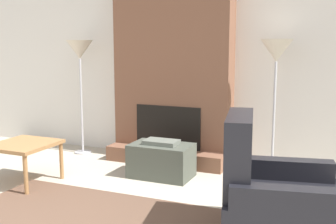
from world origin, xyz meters
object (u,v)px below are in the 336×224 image
Objects in this scene: armchair at (274,203)px; floor_lamp_right at (276,56)px; floor_lamp_left at (80,54)px; ottoman at (161,160)px; side_table at (24,148)px.

floor_lamp_right is (-0.28, 1.66, 1.13)m from armchair.
armchair is 3.58m from floor_lamp_left.
ottoman is 0.45× the size of floor_lamp_left.
floor_lamp_right is at bearing 28.99° from side_table.
armchair is at bearing -29.17° from floor_lamp_left.
floor_lamp_left is at bearing 49.42° from armchair.
floor_lamp_right reaches higher than side_table.
armchair is at bearing -36.31° from ottoman.
floor_lamp_right is (2.69, 0.00, 0.00)m from floor_lamp_left.
ottoman is 2.01m from floor_lamp_left.
armchair is 0.69× the size of floor_lamp_left.
ottoman is at bearing 31.60° from side_table.
ottoman is at bearing 42.29° from armchair.
floor_lamp_right is at bearing 25.93° from ottoman.
floor_lamp_left is at bearing 158.93° from ottoman.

